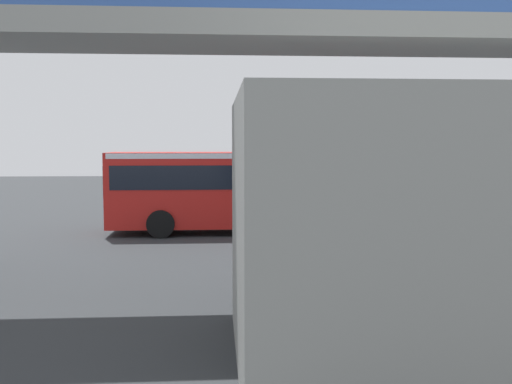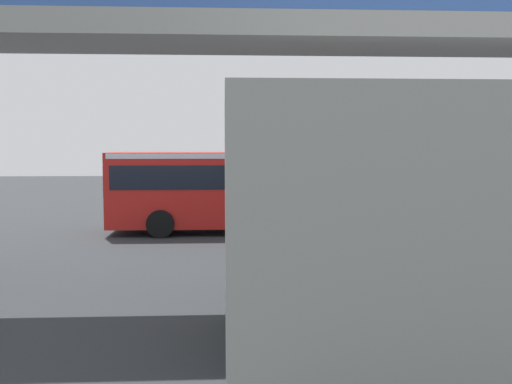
{
  "view_description": "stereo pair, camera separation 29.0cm",
  "coord_description": "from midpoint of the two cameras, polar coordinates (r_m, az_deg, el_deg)",
  "views": [
    {
      "loc": [
        0.2,
        23.02,
        3.49
      ],
      "look_at": [
        -1.33,
        0.59,
        1.6
      ],
      "focal_mm": 40.56,
      "sensor_mm": 36.0,
      "label": 1
    },
    {
      "loc": [
        -0.09,
        23.04,
        3.49
      ],
      "look_at": [
        -1.33,
        0.59,
        1.6
      ],
      "focal_mm": 40.56,
      "sensor_mm": 36.0,
      "label": 2
    }
  ],
  "objects": [
    {
      "name": "ground",
      "position": [
        23.29,
        -3.0,
        -3.82
      ],
      "size": [
        80.0,
        80.0,
        0.0
      ],
      "primitive_type": "plane",
      "color": "#2D3033"
    },
    {
      "name": "bicycle_black",
      "position": [
        22.46,
        19.3,
        -3.44
      ],
      "size": [
        1.77,
        0.44,
        0.96
      ],
      "color": "black",
      "rests_on": "ground"
    },
    {
      "name": "pedestrian_overpass",
      "position": [
        12.71,
        -2.97,
        13.21
      ],
      "size": [
        27.75,
        2.6,
        7.17
      ],
      "color": "gray",
      "rests_on": "ground"
    },
    {
      "name": "station_building",
      "position": [
        10.09,
        24.41,
        -3.54
      ],
      "size": [
        9.0,
        5.04,
        4.2
      ],
      "color": "gray",
      "rests_on": "ground"
    },
    {
      "name": "pedestrian",
      "position": [
        21.28,
        11.05,
        -2.31
      ],
      "size": [
        0.38,
        0.38,
        1.79
      ],
      "color": "#2D2D38",
      "rests_on": "ground"
    },
    {
      "name": "lane_dash_centre",
      "position": [
        26.73,
        -11.63,
        -2.79
      ],
      "size": [
        2.0,
        0.2,
        0.01
      ],
      "primitive_type": "cube",
      "color": "silver",
      "rests_on": "ground"
    },
    {
      "name": "bicycle_blue",
      "position": [
        21.2,
        18.47,
        -3.89
      ],
      "size": [
        1.77,
        0.44,
        0.96
      ],
      "color": "black",
      "rests_on": "ground"
    },
    {
      "name": "bicycle_orange",
      "position": [
        19.62,
        20.94,
        -4.65
      ],
      "size": [
        1.77,
        0.44,
        0.96
      ],
      "color": "black",
      "rests_on": "ground"
    },
    {
      "name": "city_bus",
      "position": [
        22.76,
        0.5,
        0.76
      ],
      "size": [
        11.54,
        2.85,
        3.15
      ],
      "color": "red",
      "rests_on": "ground"
    },
    {
      "name": "lane_dash_left",
      "position": [
        26.43,
        -3.02,
        -2.78
      ],
      "size": [
        2.0,
        0.2,
        0.01
      ],
      "primitive_type": "cube",
      "color": "silver",
      "rests_on": "ground"
    },
    {
      "name": "lane_dash_leftmost",
      "position": [
        26.74,
        5.59,
        -2.71
      ],
      "size": [
        2.0,
        0.2,
        0.01
      ],
      "primitive_type": "cube",
      "color": "silver",
      "rests_on": "ground"
    }
  ]
}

